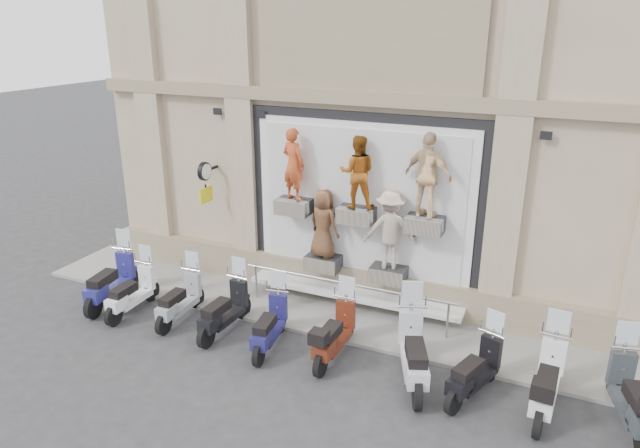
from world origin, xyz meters
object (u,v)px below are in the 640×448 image
at_px(scooter_d, 224,301).
at_px(scooter_j, 634,385).
at_px(scooter_g, 414,341).
at_px(scooter_b, 131,284).
at_px(scooter_c, 179,291).
at_px(scooter_e, 269,316).
at_px(guard_rail, 345,301).
at_px(scooter_i, 549,370).
at_px(scooter_a, 110,272).
at_px(scooter_h, 476,360).
at_px(clock_sign_bracket, 205,177).
at_px(scooter_f, 335,324).

bearing_deg(scooter_d, scooter_j, 3.04).
xyz_separation_m(scooter_d, scooter_g, (4.19, -0.11, 0.11)).
bearing_deg(scooter_b, scooter_j, -0.16).
xyz_separation_m(scooter_c, scooter_e, (2.40, -0.20, 0.01)).
xyz_separation_m(guard_rail, scooter_i, (4.34, -1.59, 0.36)).
height_order(scooter_a, scooter_e, scooter_a).
xyz_separation_m(scooter_a, scooter_e, (4.39, -0.21, -0.09)).
bearing_deg(guard_rail, scooter_h, -28.05).
bearing_deg(clock_sign_bracket, scooter_i, -14.02).
xyz_separation_m(clock_sign_bracket, scooter_i, (8.24, -2.06, -1.98)).
bearing_deg(scooter_j, scooter_f, 166.60).
distance_m(scooter_a, scooter_j, 11.01).
xyz_separation_m(scooter_c, scooter_j, (9.02, 0.07, 0.08)).
bearing_deg(scooter_h, scooter_d, -161.49).
bearing_deg(scooter_e, scooter_c, 166.31).
xyz_separation_m(scooter_a, scooter_i, (9.71, -0.06, -0.00)).
bearing_deg(scooter_c, scooter_g, -4.33).
height_order(clock_sign_bracket, scooter_i, clock_sign_bracket).
height_order(scooter_a, scooter_b, scooter_a).
distance_m(guard_rail, scooter_h, 3.57).
distance_m(clock_sign_bracket, scooter_a, 3.17).
height_order(scooter_a, scooter_c, scooter_a).
height_order(scooter_c, scooter_g, scooter_g).
xyz_separation_m(scooter_h, scooter_i, (1.20, 0.08, 0.08)).
bearing_deg(scooter_e, scooter_j, -6.59).
relative_size(clock_sign_bracket, scooter_i, 0.50).
xyz_separation_m(scooter_f, scooter_h, (2.76, -0.13, -0.02)).
bearing_deg(scooter_i, scooter_h, -171.98).
bearing_deg(scooter_h, scooter_a, -161.44).
xyz_separation_m(scooter_c, scooter_d, (1.20, -0.04, 0.04)).
height_order(guard_rail, scooter_c, scooter_c).
bearing_deg(scooter_j, scooter_a, 166.12).
distance_m(scooter_b, scooter_i, 8.96).
bearing_deg(scooter_j, clock_sign_bracket, 154.35).
bearing_deg(scooter_i, scooter_c, -176.38).
xyz_separation_m(scooter_b, scooter_c, (1.24, 0.15, -0.00)).
bearing_deg(clock_sign_bracket, guard_rail, -6.84).
height_order(guard_rail, scooter_i, scooter_i).
bearing_deg(scooter_i, scooter_b, -175.41).
bearing_deg(guard_rail, scooter_c, -155.52).
bearing_deg(scooter_a, scooter_f, -8.34).
distance_m(clock_sign_bracket, scooter_j, 9.93).
distance_m(scooter_a, scooter_h, 8.51).
relative_size(scooter_b, scooter_i, 0.89).
xyz_separation_m(clock_sign_bracket, scooter_g, (5.92, -2.16, -1.93)).
height_order(clock_sign_bracket, scooter_g, clock_sign_bracket).
bearing_deg(guard_rail, scooter_j, -14.56).
distance_m(scooter_b, scooter_c, 1.25).
xyz_separation_m(guard_rail, scooter_h, (3.14, -1.67, 0.28)).
distance_m(scooter_b, scooter_d, 2.45).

